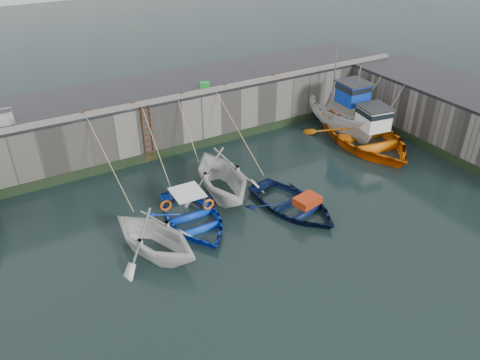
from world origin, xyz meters
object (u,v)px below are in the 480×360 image
boat_near_white (156,253)px  bollard_c (182,94)px  boat_near_blacktrim (222,193)px  boat_near_navy (293,209)px  fish_crate (205,85)px  bollard_d (225,86)px  boat_far_orange (364,135)px  bollard_e (273,76)px  bollard_b (133,104)px  boat_near_blue (193,222)px  boat_far_white (344,116)px  bollard_a (83,114)px  ladder (148,135)px

boat_near_white → bollard_c: bearing=35.3°
boat_near_blacktrim → boat_near_navy: size_ratio=1.05×
fish_crate → bollard_d: bearing=-18.4°
boat_near_navy → boat_far_orange: bearing=13.5°
fish_crate → bollard_e: bearing=10.9°
boat_near_white → boat_near_navy: bearing=-24.7°
boat_near_blacktrim → bollard_b: bollard_b is taller
boat_near_blue → boat_far_white: (11.88, 3.96, 1.01)m
bollard_a → bollard_e: same height
boat_near_navy → bollard_d: (0.78, 7.89, 3.30)m
boat_near_blacktrim → bollard_c: size_ratio=17.86×
ladder → bollard_c: bollard_c is taller
boat_near_white → bollard_b: (2.08, 7.66, 3.30)m
boat_near_white → bollard_e: bollard_e is taller
fish_crate → bollard_c: bearing=-136.3°
boat_near_blue → boat_far_orange: size_ratio=0.58×
boat_near_navy → bollard_b: (-4.52, 7.89, 3.30)m
boat_far_white → bollard_b: (-12.00, 2.57, 2.29)m
bollard_b → boat_near_navy: bearing=-60.2°
fish_crate → bollard_c: 1.87m
boat_near_navy → boat_near_white: bearing=166.9°
boat_far_orange → boat_near_navy: bearing=-146.1°
boat_far_orange → bollard_a: boat_far_orange is taller
boat_far_white → boat_near_navy: bearing=-141.8°
fish_crate → bollard_e: (4.08, -0.72, -0.00)m
boat_near_white → boat_far_orange: bearing=-9.9°
bollard_c → bollard_e: 5.80m
boat_far_orange → bollard_a: (-14.50, 4.46, 2.79)m
boat_far_white → bollard_e: bearing=146.4°
boat_near_blacktrim → boat_far_white: (9.68, 2.50, 1.01)m
boat_far_orange → bollard_c: bearing=163.6°
boat_far_orange → fish_crate: 9.60m
boat_near_white → boat_near_blacktrim: boat_near_blacktrim is taller
bollard_a → bollard_b: (2.50, 0.00, 0.00)m
boat_near_navy → boat_far_orange: (7.47, 3.43, 0.51)m
ladder → fish_crate: (3.92, 1.06, 1.71)m
boat_near_blue → bollard_c: (2.58, 6.53, 3.30)m
bollard_a → bollard_e: (11.00, 0.00, 0.00)m
bollard_a → bollard_c: bearing=0.0°
boat_far_orange → bollard_d: 8.52m
boat_near_white → fish_crate: size_ratio=8.11×
boat_near_navy → bollard_a: 11.06m
boat_near_blacktrim → fish_crate: size_ratio=9.26×
bollard_a → boat_near_navy: bearing=-48.3°
boat_near_white → boat_near_blue: (2.20, 1.13, 0.00)m
bollard_d → bollard_e: (3.20, 0.00, 0.00)m
bollard_a → bollard_c: (5.20, 0.00, 0.00)m
fish_crate → bollard_b: bearing=-149.8°
boat_near_white → bollard_d: 11.14m
bollard_b → bollard_d: same height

